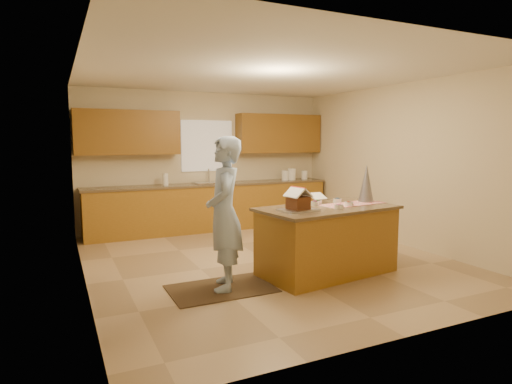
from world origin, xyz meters
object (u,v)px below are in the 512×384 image
tinsel_tree (366,183)px  boy (224,213)px  island_base (327,242)px  gingerbread_house (298,201)px

tinsel_tree → boy: bearing=-176.6°
tinsel_tree → boy: size_ratio=0.30×
island_base → boy: (-1.44, 0.02, 0.48)m
island_base → gingerbread_house: (-0.52, -0.12, 0.59)m
island_base → boy: 1.52m
boy → gingerbread_house: (0.91, -0.14, 0.11)m
gingerbread_house → boy: bearing=171.2°
island_base → gingerbread_house: 0.80m
gingerbread_house → tinsel_tree: bearing=12.0°
tinsel_tree → gingerbread_house: bearing=-168.0°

